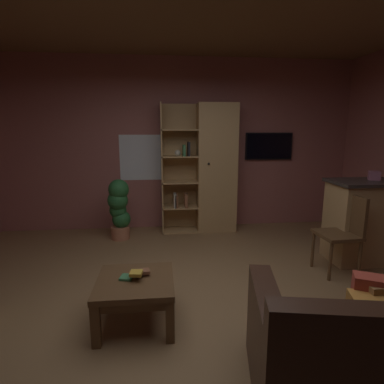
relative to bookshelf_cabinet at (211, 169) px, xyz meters
name	(u,v)px	position (x,y,z in m)	size (l,w,h in m)	color
floor	(196,313)	(-0.52, -2.39, -1.03)	(5.90, 5.27, 0.02)	olive
wall_back	(178,145)	(-0.52, 0.27, 0.38)	(6.02, 0.06, 2.81)	#9E5B56
window_pane_back	(141,158)	(-1.14, 0.24, 0.18)	(0.70, 0.01, 0.75)	white
bookshelf_cabinet	(211,169)	(0.00, 0.00, 0.00)	(1.21, 0.41, 2.07)	tan
kitchen_bar_counter	(383,220)	(1.98, -1.45, -0.50)	(1.40, 0.58, 1.04)	tan
tissue_box	(374,176)	(1.82, -1.40, 0.07)	(0.12, 0.12, 0.11)	#995972
leather_couch	(383,360)	(0.46, -3.48, -0.71)	(1.64, 1.14, 0.84)	#382116
coffee_table	(135,288)	(-1.06, -2.49, -0.70)	(0.65, 0.64, 0.40)	brown
table_book_0	(127,277)	(-1.13, -2.47, -0.61)	(0.10, 0.11, 0.02)	#387247
table_book_1	(142,272)	(-1.00, -2.43, -0.58)	(0.13, 0.08, 0.03)	brown
table_book_2	(136,273)	(-1.05, -2.51, -0.55)	(0.10, 0.10, 0.03)	gold
dining_chair	(344,229)	(1.28, -1.74, -0.49)	(0.44, 0.44, 0.92)	brown
potted_floor_plant	(119,207)	(-1.46, -0.32, -0.52)	(0.33, 0.33, 0.93)	#B77051
wall_mounted_tv	(269,146)	(1.03, 0.21, 0.36)	(0.81, 0.06, 0.45)	black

